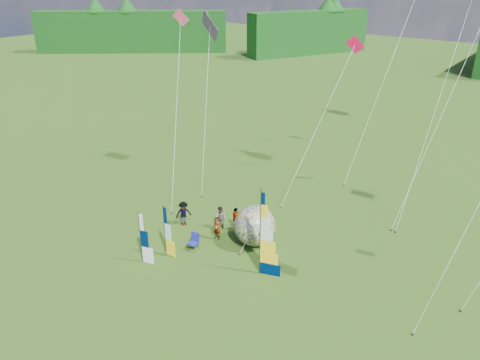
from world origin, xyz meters
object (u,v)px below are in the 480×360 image
Objects in this scene: feather_banner_main at (260,234)px; kite_whale at (455,45)px; side_banner_left at (165,231)px; spectator_a at (217,228)px; spectator_c at (184,213)px; side_banner_far at (141,238)px; bol_inflatable at (255,226)px; spectator_d at (236,219)px; camp_chair at (193,242)px; spectator_b at (221,218)px.

kite_whale is at bearing 55.37° from feather_banner_main.
side_banner_left is (-5.85, -1.91, -0.98)m from feather_banner_main.
spectator_c reaches higher than spectator_a.
bol_inflatable is at bearing 38.35° from side_banner_far.
side_banner_far reaches higher than side_banner_left.
side_banner_far is at bearing 105.43° from spectator_d.
spectator_a is (-4.42, 1.44, -1.86)m from feather_banner_main.
spectator_a is (1.43, 3.35, -0.88)m from side_banner_left.
feather_banner_main is 5.29m from camp_chair.
bol_inflatable reaches higher than spectator_a.
bol_inflatable is (3.74, 4.36, -0.34)m from side_banner_left.
spectator_c is at bearing -150.90° from kite_whale.
spectator_b is (-5.14, 2.68, -1.86)m from feather_banner_main.
spectator_a is at bearing 63.45° from side_banner_left.
feather_banner_main is 5.51m from spectator_d.
side_banner_left is at bearing -130.61° from bol_inflatable.
kite_whale is (9.10, 12.81, 10.88)m from spectator_d.
bol_inflatable is 5.49m from spectator_c.
camp_chair is at bearing 168.63° from feather_banner_main.
camp_chair is at bearing -132.51° from bol_inflatable.
bol_inflatable is at bearing -8.25° from spectator_b.
kite_whale reaches higher than feather_banner_main.
bol_inflatable is 0.11× the size of kite_whale.
kite_whale is (12.43, 14.45, 10.82)m from spectator_c.
camp_chair is (-0.66, -3.62, -0.29)m from spectator_d.
spectator_c is 21.92m from kite_whale.
camp_chair is at bearing 50.30° from side_banner_left.
kite_whale is at bearing 50.06° from spectator_a.
spectator_b is 0.07× the size of kite_whale.
spectator_d is 3.69m from camp_chair.
spectator_a is at bearing 52.40° from side_banner_far.
spectator_d is at bearing 125.81° from feather_banner_main.
side_banner_far is 5.31m from spectator_a.
spectator_c is 0.08× the size of kite_whale.
feather_banner_main is 18.98m from kite_whale.
kite_whale is (10.79, 17.84, 10.03)m from side_banner_left.
feather_banner_main is at bearing -127.44° from kite_whale.
spectator_d is 0.07× the size of kite_whale.
side_banner_far reaches higher than spectator_c.
spectator_c is at bearing 60.55° from spectator_d.
spectator_d is at bearing 19.84° from spectator_b.
spectator_c is (-3.07, 0.03, 0.09)m from spectator_a.
side_banner_far is 0.14× the size of kite_whale.
side_banner_left is 2.00× the size of spectator_d.
kite_whale is at bearing 44.16° from side_banner_far.
feather_banner_main is 1.57× the size of side_banner_far.
side_banner_far is at bearing -113.49° from side_banner_left.
spectator_c is (-1.64, 3.39, -0.79)m from side_banner_left.
feather_banner_main is 4.77× the size of camp_chair.
camp_chair is (2.67, -1.98, -0.34)m from spectator_c.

